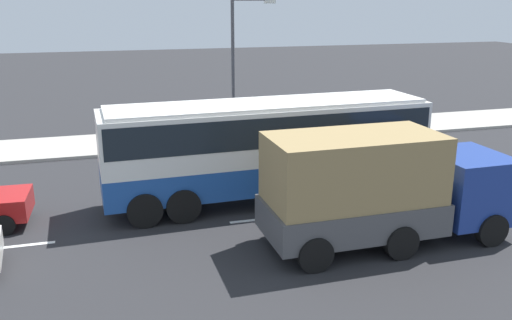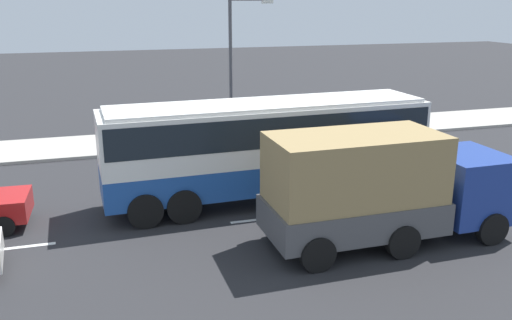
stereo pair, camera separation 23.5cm
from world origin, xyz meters
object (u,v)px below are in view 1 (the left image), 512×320
Objects in this scene: coach_bus at (268,140)px; cargo_truck at (381,186)px; pedestrian_near_curb at (271,114)px; pedestrian_at_crossing at (145,125)px; street_lamp at (238,59)px.

coach_bus is 1.56× the size of cargo_truck.
pedestrian_near_curb is at bearing 69.77° from coach_bus.
cargo_truck is at bearing -167.70° from pedestrian_at_crossing.
street_lamp is at bearing -147.21° from pedestrian_near_curb.
pedestrian_near_curb is at bearing 85.24° from cargo_truck.
cargo_truck is 4.26× the size of pedestrian_near_curb.
street_lamp reaches higher than pedestrian_at_crossing.
coach_bus is 6.62× the size of pedestrian_near_curb.
pedestrian_at_crossing is 0.24× the size of street_lamp.
coach_bus is 9.04m from pedestrian_at_crossing.
coach_bus is 9.45m from pedestrian_near_curb.
cargo_truck is 1.07× the size of street_lamp.
coach_bus reaches higher than pedestrian_near_curb.
street_lamp reaches higher than cargo_truck.
street_lamp is at bearing 81.33° from coach_bus.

